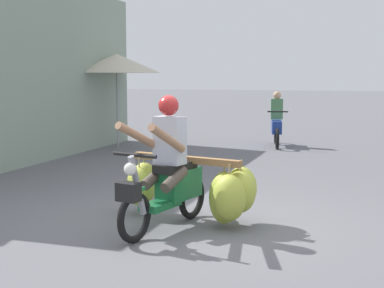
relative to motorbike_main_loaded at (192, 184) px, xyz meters
name	(u,v)px	position (x,y,z in m)	size (l,w,h in m)	color
ground_plane	(195,225)	(0.04, -0.02, -0.50)	(120.00, 120.00, 0.00)	slate
motorbike_main_loaded	(192,184)	(0.00, 0.00, 0.00)	(1.81, 1.76, 1.58)	black
motorbike_distant_ahead_left	(277,124)	(-0.32, 7.85, 0.07)	(0.58, 1.60, 1.40)	black
market_umbrella_near_shop	(117,63)	(-4.13, 6.50, 1.59)	(2.18, 2.18, 2.33)	#99999E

